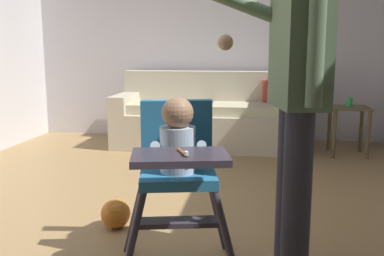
{
  "coord_description": "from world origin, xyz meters",
  "views": [
    {
      "loc": [
        0.65,
        -2.63,
        1.12
      ],
      "look_at": [
        0.32,
        -0.53,
        0.74
      ],
      "focal_mm": 41.33,
      "sensor_mm": 36.0,
      "label": 1
    }
  ],
  "objects_px": {
    "couch": "(210,118)",
    "side_table": "(349,120)",
    "high_chair": "(178,156)",
    "adult_standing": "(296,91)",
    "sippy_cup": "(349,102)",
    "toy_ball": "(116,213)"
  },
  "relations": [
    {
      "from": "high_chair",
      "to": "adult_standing",
      "type": "bearing_deg",
      "value": 88.94
    },
    {
      "from": "high_chair",
      "to": "adult_standing",
      "type": "xyz_separation_m",
      "value": [
        0.55,
        0.11,
        0.31
      ]
    },
    {
      "from": "toy_ball",
      "to": "side_table",
      "type": "bearing_deg",
      "value": 51.26
    },
    {
      "from": "adult_standing",
      "to": "sippy_cup",
      "type": "relative_size",
      "value": 16.41
    },
    {
      "from": "adult_standing",
      "to": "toy_ball",
      "type": "height_order",
      "value": "adult_standing"
    },
    {
      "from": "high_chair",
      "to": "toy_ball",
      "type": "distance_m",
      "value": 0.9
    },
    {
      "from": "side_table",
      "to": "high_chair",
      "type": "bearing_deg",
      "value": -115.33
    },
    {
      "from": "couch",
      "to": "side_table",
      "type": "xyz_separation_m",
      "value": [
        1.51,
        -0.25,
        0.05
      ]
    },
    {
      "from": "high_chair",
      "to": "toy_ball",
      "type": "relative_size",
      "value": 4.82
    },
    {
      "from": "couch",
      "to": "sippy_cup",
      "type": "height_order",
      "value": "couch"
    },
    {
      "from": "couch",
      "to": "sippy_cup",
      "type": "bearing_deg",
      "value": 80.71
    },
    {
      "from": "couch",
      "to": "high_chair",
      "type": "relative_size",
      "value": 2.39
    },
    {
      "from": "couch",
      "to": "sippy_cup",
      "type": "distance_m",
      "value": 1.55
    },
    {
      "from": "high_chair",
      "to": "side_table",
      "type": "bearing_deg",
      "value": 142.08
    },
    {
      "from": "adult_standing",
      "to": "couch",
      "type": "bearing_deg",
      "value": -87.45
    },
    {
      "from": "sippy_cup",
      "to": "couch",
      "type": "bearing_deg",
      "value": 170.71
    },
    {
      "from": "high_chair",
      "to": "side_table",
      "type": "xyz_separation_m",
      "value": [
        1.33,
        2.81,
        -0.24
      ]
    },
    {
      "from": "toy_ball",
      "to": "side_table",
      "type": "height_order",
      "value": "side_table"
    },
    {
      "from": "high_chair",
      "to": "sippy_cup",
      "type": "distance_m",
      "value": 3.11
    },
    {
      "from": "adult_standing",
      "to": "sippy_cup",
      "type": "distance_m",
      "value": 2.83
    },
    {
      "from": "sippy_cup",
      "to": "toy_ball",
      "type": "bearing_deg",
      "value": -128.61
    },
    {
      "from": "couch",
      "to": "high_chair",
      "type": "distance_m",
      "value": 3.08
    }
  ]
}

